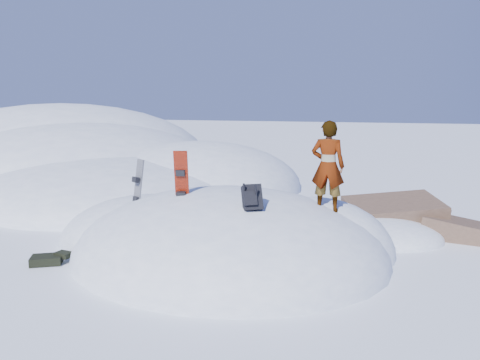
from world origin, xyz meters
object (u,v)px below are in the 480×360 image
(snowboard_red, at_px, (182,186))
(backpack, at_px, (252,198))
(snowboard_dark, at_px, (137,192))
(person, at_px, (328,166))

(snowboard_red, distance_m, backpack, 1.80)
(snowboard_dark, bearing_deg, snowboard_red, 17.21)
(person, bearing_deg, snowboard_dark, 6.16)
(backpack, relative_size, person, 0.31)
(snowboard_red, height_order, backpack, snowboard_red)
(snowboard_red, relative_size, backpack, 2.67)
(snowboard_dark, relative_size, person, 0.79)
(backpack, bearing_deg, snowboard_dark, 131.84)
(snowboard_red, distance_m, person, 3.11)
(backpack, xyz_separation_m, person, (1.31, 1.28, 0.49))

